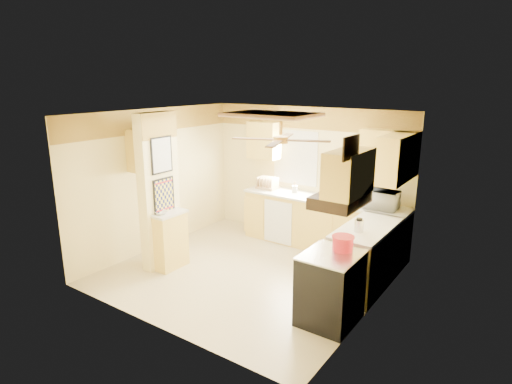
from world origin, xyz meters
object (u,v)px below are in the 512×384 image
Objects in this scene: stove at (330,288)px; kettle at (359,226)px; microwave at (381,200)px; dutch_oven at (343,243)px; bowl at (161,213)px.

kettle reaches higher than stove.
microwave reaches higher than kettle.
kettle is (0.13, -1.25, -0.06)m from microwave.
kettle reaches higher than dutch_oven.
bowl is (-2.72, -2.25, -0.13)m from microwave.
stove is 3.27× the size of dutch_oven.
microwave is at bearing 95.79° from kettle.
bowl is 1.00× the size of kettle.
kettle is at bearing 94.99° from dutch_oven.
kettle reaches higher than bowl.
stove is 4.67× the size of kettle.
microwave is (-0.13, 2.11, 0.63)m from stove.
bowl is 0.70× the size of dutch_oven.
microwave is 3.53m from bowl.
stove is 2.89m from bowl.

